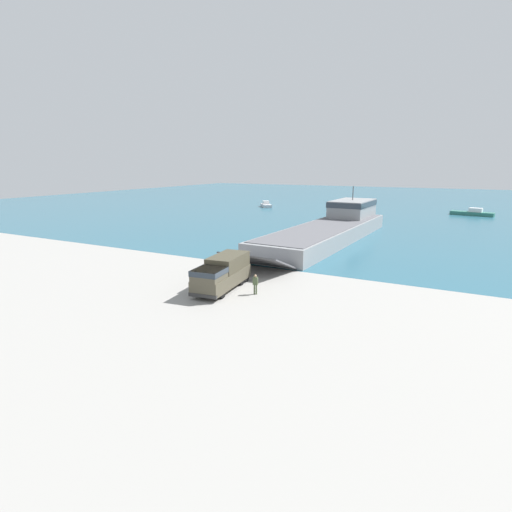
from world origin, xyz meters
name	(u,v)px	position (x,y,z in m)	size (l,w,h in m)	color
ground_plane	(239,274)	(0.00, 0.00, 0.00)	(240.00, 240.00, 0.00)	gray
water_surface	(391,202)	(0.00, 93.95, 0.00)	(240.00, 180.00, 0.01)	#285B70
landing_craft	(333,226)	(2.38, 25.79, 1.85)	(9.96, 42.19, 7.64)	gray
military_truck	(222,273)	(1.28, -5.22, 1.57)	(3.49, 8.03, 2.98)	#4C4738
soldier_on_ramp	(255,283)	(4.73, -5.18, 1.07)	(0.49, 0.34, 1.83)	#475638
moored_boat_a	(473,213)	(22.25, 68.64, 0.58)	(9.30, 4.07, 1.74)	#2D7060
moored_boat_b	(266,205)	(-28.12, 63.60, 0.54)	(5.29, 6.04, 1.64)	#B7BABF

